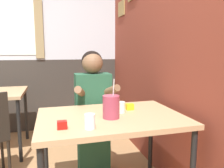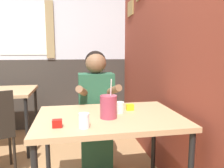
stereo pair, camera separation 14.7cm
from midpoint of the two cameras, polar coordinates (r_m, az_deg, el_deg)
brick_wall_right at (r=2.50m, az=7.60°, el=11.32°), size 0.08×4.39×2.70m
back_wall at (r=3.53m, az=-20.12°, el=10.11°), size 5.40×0.09×2.70m
main_table at (r=1.67m, az=-2.87°, el=-10.52°), size 1.06×0.74×0.75m
person_seated at (r=2.18m, az=-6.92°, el=-6.92°), size 0.42×0.40×1.23m
cocktail_pitcher at (r=1.56m, az=-2.95°, el=-5.99°), size 0.12×0.12×0.28m
glass_near_pitcher at (r=1.38m, az=-8.95°, el=-9.65°), size 0.07×0.07×0.09m
glass_center at (r=1.70m, az=-0.25°, el=-6.12°), size 0.07×0.07×0.09m
condiment_ketchup at (r=1.41m, az=-15.90°, el=-10.29°), size 0.06×0.04×0.05m
condiment_mustard at (r=1.79m, az=2.31°, el=-6.00°), size 0.06×0.04×0.05m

